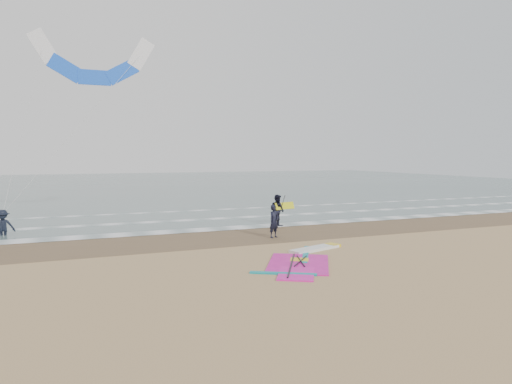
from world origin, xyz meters
name	(u,v)px	position (x,y,z in m)	size (l,w,h in m)	color
ground	(312,260)	(0.00, 0.00, 0.00)	(120.00, 120.00, 0.00)	tan
sea_water	(139,184)	(0.00, 48.00, 0.01)	(120.00, 80.00, 0.02)	#47605E
wet_sand_band	(253,235)	(0.00, 6.00, 0.00)	(120.00, 5.00, 0.01)	brown
foam_waterline	(226,222)	(0.00, 10.44, 0.03)	(120.00, 9.15, 0.02)	white
windsurf_rig	(305,259)	(-0.23, 0.17, 0.03)	(5.22, 4.94, 0.13)	white
person_standing	(274,221)	(0.60, 4.85, 0.79)	(0.58, 0.38, 1.58)	black
person_walking	(277,210)	(2.28, 8.16, 0.88)	(0.85, 0.66, 1.75)	black
person_wading	(3,219)	(-11.44, 10.18, 0.82)	(1.06, 0.61, 1.63)	black
held_pole	(280,213)	(0.90, 4.85, 1.16)	(0.17, 0.86, 1.82)	black
carried_kiteboard	(285,206)	(2.68, 8.06, 1.11)	(1.30, 0.51, 0.39)	yellow
surf_kite	(94,64)	(-6.91, 13.41, 9.13)	(8.02, 3.31, 9.84)	white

